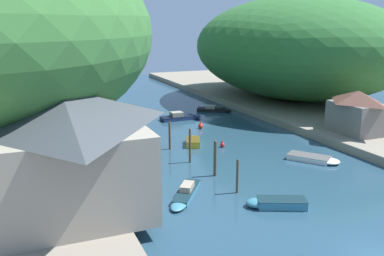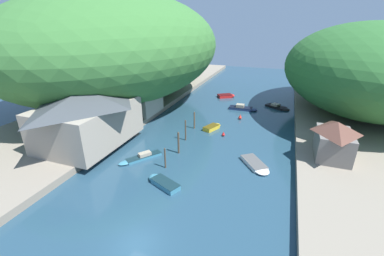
# 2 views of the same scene
# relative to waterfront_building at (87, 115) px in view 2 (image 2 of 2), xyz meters

# --- Properties ---
(water_surface) EXTENTS (130.00, 130.00, 0.00)m
(water_surface) POSITION_rel_waterfront_building_xyz_m (16.19, 16.05, -5.18)
(water_surface) COLOR #234256
(water_surface) RESTS_ON ground
(left_bank) EXTENTS (22.00, 120.00, 0.95)m
(left_bank) POSITION_rel_waterfront_building_xyz_m (-7.89, 16.05, -4.71)
(left_bank) COLOR gray
(left_bank) RESTS_ON ground
(right_bank) EXTENTS (22.00, 120.00, 0.95)m
(right_bank) POSITION_rel_waterfront_building_xyz_m (40.27, 16.05, -4.71)
(right_bank) COLOR gray
(right_bank) RESTS_ON ground
(hillside_left) EXTENTS (41.45, 58.03, 23.04)m
(hillside_left) POSITION_rel_waterfront_building_xyz_m (-8.99, 22.03, 7.29)
(hillside_left) COLOR #387033
(hillside_left) RESTS_ON left_bank
(hillside_right) EXTENTS (30.94, 43.31, 17.02)m
(hillside_right) POSITION_rel_waterfront_building_xyz_m (41.37, 30.69, 4.28)
(hillside_right) COLOR #2D662D
(hillside_right) RESTS_ON right_bank
(waterfront_building) EXTENTS (10.76, 14.85, 8.20)m
(waterfront_building) POSITION_rel_waterfront_building_xyz_m (0.00, 0.00, 0.00)
(waterfront_building) COLOR gray
(waterfront_building) RESTS_ON left_bank
(boathouse_shed) EXTENTS (6.74, 7.79, 5.49)m
(boathouse_shed) POSITION_rel_waterfront_building_xyz_m (0.29, 14.35, -1.39)
(boathouse_shed) COLOR #B2A899
(boathouse_shed) RESTS_ON left_bank
(right_bank_cottage) EXTENTS (4.51, 6.38, 5.02)m
(right_bank_cottage) POSITION_rel_waterfront_building_xyz_m (33.54, 7.10, -1.64)
(right_bank_cottage) COLOR slate
(right_bank_cottage) RESTS_ON right_bank
(boat_navy_launch) EXTENTS (4.68, 4.08, 0.72)m
(boat_navy_launch) POSITION_rel_waterfront_building_xyz_m (13.20, 34.05, -4.83)
(boat_navy_launch) COLOR red
(boat_navy_launch) RESTS_ON water_surface
(boat_white_cruiser) EXTENTS (4.60, 5.80, 0.85)m
(boat_white_cruiser) POSITION_rel_waterfront_building_xyz_m (8.87, -0.93, -4.92)
(boat_white_cruiser) COLOR teal
(boat_white_cruiser) RESTS_ON water_surface
(boat_small_dinghy) EXTENTS (4.76, 3.23, 0.67)m
(boat_small_dinghy) POSITION_rel_waterfront_building_xyz_m (14.42, -5.22, -4.86)
(boat_small_dinghy) COLOR teal
(boat_small_dinghy) RESTS_ON water_surface
(boat_near_quay) EXTENTS (5.70, 4.48, 0.87)m
(boat_near_quay) POSITION_rel_waterfront_building_xyz_m (25.81, 29.17, -4.90)
(boat_near_quay) COLOR black
(boat_near_quay) RESTS_ON water_surface
(boat_red_skiff) EXTENTS (4.61, 5.28, 0.52)m
(boat_red_skiff) POSITION_rel_waterfront_building_xyz_m (24.34, 2.58, -4.93)
(boat_red_skiff) COLOR white
(boat_red_skiff) RESTS_ON water_surface
(boat_far_right_bank) EXTENTS (2.82, 4.07, 0.70)m
(boat_far_right_bank) POSITION_rel_waterfront_building_xyz_m (15.44, 13.14, -4.84)
(boat_far_right_bank) COLOR gold
(boat_far_right_bank) RESTS_ON water_surface
(boat_open_rowboat) EXTENTS (6.05, 2.10, 1.16)m
(boat_open_rowboat) POSITION_rel_waterfront_building_xyz_m (18.80, 25.59, -4.82)
(boat_open_rowboat) COLOR navy
(boat_open_rowboat) RESTS_ON water_surface
(mooring_post_second) EXTENTS (0.21, 0.21, 2.91)m
(mooring_post_second) POSITION_rel_waterfront_building_xyz_m (13.15, -1.68, -3.72)
(mooring_post_second) COLOR #4C3D2D
(mooring_post_second) RESTS_ON water_surface
(mooring_post_middle) EXTENTS (0.28, 0.28, 3.34)m
(mooring_post_middle) POSITION_rel_waterfront_building_xyz_m (13.22, 2.65, -3.51)
(mooring_post_middle) COLOR #4C3D2D
(mooring_post_middle) RESTS_ON water_surface
(mooring_post_fourth) EXTENTS (0.22, 0.22, 3.49)m
(mooring_post_fourth) POSITION_rel_waterfront_building_xyz_m (12.57, 7.08, -3.43)
(mooring_post_fourth) COLOR #4C3D2D
(mooring_post_fourth) RESTS_ON water_surface
(mooring_post_farthest) EXTENTS (0.26, 0.26, 3.14)m
(mooring_post_farthest) POSITION_rel_waterfront_building_xyz_m (12.27, 12.17, -3.61)
(mooring_post_farthest) COLOR brown
(mooring_post_farthest) RESTS_ON water_surface
(channel_buoy_near) EXTENTS (0.66, 0.66, 0.99)m
(channel_buoy_near) POSITION_rel_waterfront_building_xyz_m (19.16, 19.51, -4.80)
(channel_buoy_near) COLOR red
(channel_buoy_near) RESTS_ON water_surface
(channel_buoy_far) EXTENTS (0.52, 0.52, 0.79)m
(channel_buoy_far) POSITION_rel_waterfront_building_xyz_m (17.96, 10.66, -4.88)
(channel_buoy_far) COLOR red
(channel_buoy_far) RESTS_ON water_surface
(person_on_quay) EXTENTS (0.30, 0.42, 1.69)m
(person_on_quay) POSITION_rel_waterfront_building_xyz_m (1.44, -1.43, -3.25)
(person_on_quay) COLOR #282D3D
(person_on_quay) RESTS_ON left_bank
(person_by_boathouse) EXTENTS (0.29, 0.41, 1.69)m
(person_by_boathouse) POSITION_rel_waterfront_building_xyz_m (0.64, -4.34, -3.25)
(person_by_boathouse) COLOR #282D3D
(person_by_boathouse) RESTS_ON left_bank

